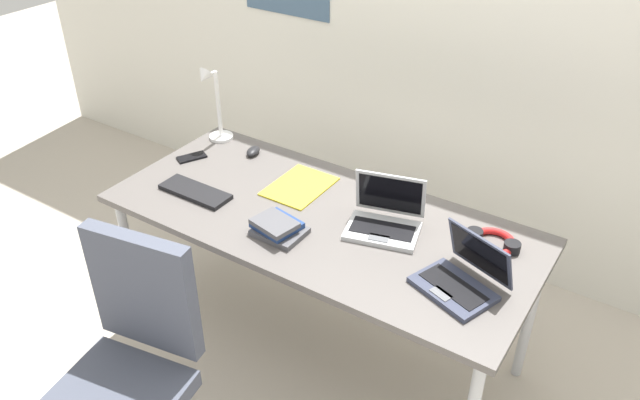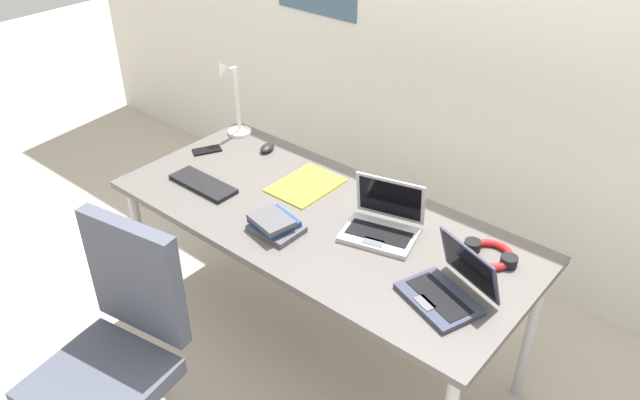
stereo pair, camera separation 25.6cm
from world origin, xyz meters
The scene contains 13 objects.
ground_plane centered at (0.00, 0.00, 0.00)m, with size 12.00×12.00×0.00m, color #B7AD9E.
wall_back centered at (0.00, 1.10, 1.30)m, with size 6.00×0.13×2.60m.
desk centered at (0.00, 0.00, 0.68)m, with size 1.80×0.80×0.74m.
desk_lamp centered at (-0.80, 0.28, 0.94)m, with size 0.12×0.18×0.40m.
laptop_mid_desk centered at (0.66, -0.10, 0.78)m, with size 0.34×0.33×0.20m.
laptop_front_right centered at (0.26, 0.07, 0.78)m, with size 0.34×0.30×0.21m.
external_keyboard centered at (-0.55, -0.15, 0.75)m, with size 0.33×0.12×0.02m, color black.
computer_mouse centered at (-0.56, 0.27, 0.76)m, with size 0.06×0.10×0.03m, color black.
cell_phone centered at (-0.78, 0.07, 0.74)m, with size 0.06×0.14×0.01m, color black.
headphones centered at (0.67, 0.20, 0.76)m, with size 0.21×0.18×0.04m.
book_stack centered at (-0.07, -0.19, 0.77)m, with size 0.21×0.19×0.07m.
paper_folder_front_left centered at (-0.20, 0.14, 0.74)m, with size 0.23×0.31×0.01m, color gold.
office_chair centered at (-0.24, -0.89, 0.40)m, with size 0.52×0.57×0.97m.
Camera 1 is at (1.18, -1.79, 2.21)m, focal length 35.39 mm.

